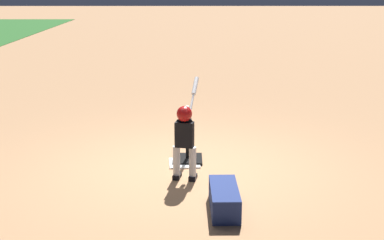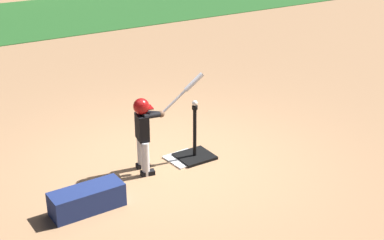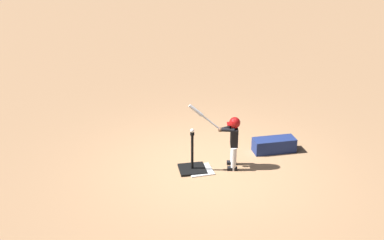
{
  "view_description": "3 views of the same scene",
  "coord_description": "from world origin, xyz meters",
  "px_view_note": "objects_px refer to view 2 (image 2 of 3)",
  "views": [
    {
      "loc": [
        -7.15,
        -0.04,
        2.63
      ],
      "look_at": [
        -0.37,
        -0.07,
        0.82
      ],
      "focal_mm": 50.0,
      "sensor_mm": 36.0,
      "label": 1
    },
    {
      "loc": [
        -3.24,
        -5.49,
        3.32
      ],
      "look_at": [
        0.14,
        -0.28,
        0.71
      ],
      "focal_mm": 50.0,
      "sensor_mm": 36.0,
      "label": 2
    },
    {
      "loc": [
        1.73,
        7.13,
        4.18
      ],
      "look_at": [
        0.34,
        -0.18,
        0.94
      ],
      "focal_mm": 42.0,
      "sensor_mm": 36.0,
      "label": 3
    }
  ],
  "objects_px": {
    "batting_tee": "(195,152)",
    "equipment_bag": "(87,199)",
    "batter_child": "(145,125)",
    "baseball": "(195,103)"
  },
  "relations": [
    {
      "from": "batter_child",
      "to": "equipment_bag",
      "type": "relative_size",
      "value": 1.5
    },
    {
      "from": "batting_tee",
      "to": "equipment_bag",
      "type": "distance_m",
      "value": 1.8
    },
    {
      "from": "baseball",
      "to": "batter_child",
      "type": "bearing_deg",
      "value": 177.98
    },
    {
      "from": "batter_child",
      "to": "baseball",
      "type": "height_order",
      "value": "batter_child"
    },
    {
      "from": "batting_tee",
      "to": "equipment_bag",
      "type": "relative_size",
      "value": 0.91
    },
    {
      "from": "batter_child",
      "to": "equipment_bag",
      "type": "bearing_deg",
      "value": -155.64
    },
    {
      "from": "batter_child",
      "to": "batting_tee",
      "type": "bearing_deg",
      "value": -2.02
    },
    {
      "from": "batter_child",
      "to": "baseball",
      "type": "distance_m",
      "value": 0.75
    },
    {
      "from": "baseball",
      "to": "equipment_bag",
      "type": "height_order",
      "value": "baseball"
    },
    {
      "from": "batting_tee",
      "to": "baseball",
      "type": "height_order",
      "value": "baseball"
    }
  ]
}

